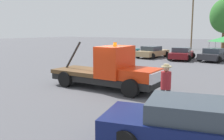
# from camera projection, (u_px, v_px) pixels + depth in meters

# --- Properties ---
(ground_plane) EXTENTS (160.00, 160.00, 0.00)m
(ground_plane) POSITION_uv_depth(u_px,v_px,m) (105.00, 88.00, 13.76)
(ground_plane) COLOR #545459
(tow_truck) EXTENTS (6.32, 2.35, 2.53)m
(tow_truck) POSITION_uv_depth(u_px,v_px,m) (111.00, 71.00, 13.40)
(tow_truck) COLOR black
(tow_truck) RESTS_ON ground
(foreground_car) EXTENTS (5.47, 3.21, 1.34)m
(foreground_car) POSITION_uv_depth(u_px,v_px,m) (197.00, 126.00, 6.56)
(foreground_car) COLOR #0F194C
(foreground_car) RESTS_ON ground
(person_near_truck) EXTENTS (0.41, 0.41, 1.86)m
(person_near_truck) POSITION_uv_depth(u_px,v_px,m) (166.00, 83.00, 9.75)
(person_near_truck) COLOR #38383D
(person_near_truck) RESTS_ON ground
(parked_car_teal) EXTENTS (2.84, 4.66, 1.34)m
(parked_car_teal) POSITION_uv_depth(u_px,v_px,m) (125.00, 51.00, 30.43)
(parked_car_teal) COLOR #196670
(parked_car_teal) RESTS_ON ground
(parked_car_tan) EXTENTS (2.84, 4.75, 1.34)m
(parked_car_tan) POSITION_uv_depth(u_px,v_px,m) (152.00, 52.00, 28.90)
(parked_car_tan) COLOR tan
(parked_car_tan) RESTS_ON ground
(parked_car_maroon) EXTENTS (2.99, 4.74, 1.34)m
(parked_car_maroon) POSITION_uv_depth(u_px,v_px,m) (181.00, 54.00, 26.86)
(parked_car_maroon) COLOR maroon
(parked_car_maroon) RESTS_ON ground
(parked_car_charcoal) EXTENTS (2.84, 4.57, 1.34)m
(parked_car_charcoal) POSITION_uv_depth(u_px,v_px,m) (214.00, 55.00, 25.62)
(parked_car_charcoal) COLOR #2D2D33
(parked_car_charcoal) RESTS_ON ground
(utility_pole) EXTENTS (2.20, 0.24, 9.33)m
(utility_pole) POSITION_uv_depth(u_px,v_px,m) (192.00, 19.00, 41.03)
(utility_pole) COLOR brown
(utility_pole) RESTS_ON ground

